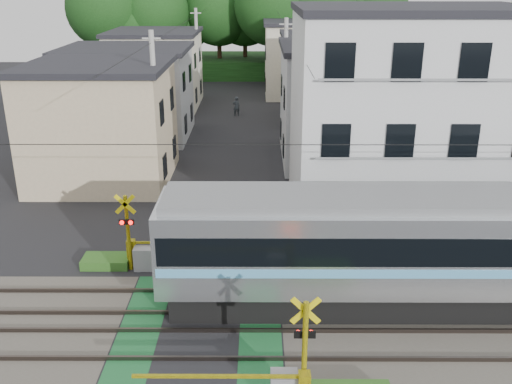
{
  "coord_description": "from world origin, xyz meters",
  "views": [
    {
      "loc": [
        1.82,
        -15.6,
        10.4
      ],
      "look_at": [
        1.74,
        5.0,
        2.62
      ],
      "focal_mm": 40.0,
      "sensor_mm": 36.0,
      "label": 1
    }
  ],
  "objects_px": {
    "crossing_signal_near": "(288,381)",
    "crossing_signal_far": "(141,252)",
    "apartment_block": "(407,114)",
    "pedestrian": "(236,106)"
  },
  "relations": [
    {
      "from": "crossing_signal_near",
      "to": "crossing_signal_far",
      "type": "xyz_separation_m",
      "value": [
        -5.17,
        7.31,
        0.0
      ]
    },
    {
      "from": "apartment_block",
      "to": "pedestrian",
      "type": "xyz_separation_m",
      "value": [
        -8.42,
        19.71,
        -3.89
      ]
    },
    {
      "from": "crossing_signal_far",
      "to": "apartment_block",
      "type": "height_order",
      "value": "apartment_block"
    },
    {
      "from": "crossing_signal_near",
      "to": "crossing_signal_far",
      "type": "bearing_deg",
      "value": 125.29
    },
    {
      "from": "crossing_signal_far",
      "to": "pedestrian",
      "type": "relative_size",
      "value": 3.08
    },
    {
      "from": "apartment_block",
      "to": "pedestrian",
      "type": "relative_size",
      "value": 6.63
    },
    {
      "from": "crossing_signal_far",
      "to": "pedestrian",
      "type": "distance_m",
      "value": 25.69
    },
    {
      "from": "crossing_signal_far",
      "to": "crossing_signal_near",
      "type": "bearing_deg",
      "value": -54.71
    },
    {
      "from": "crossing_signal_near",
      "to": "crossing_signal_far",
      "type": "distance_m",
      "value": 8.95
    },
    {
      "from": "apartment_block",
      "to": "pedestrian",
      "type": "bearing_deg",
      "value": 113.14
    }
  ]
}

